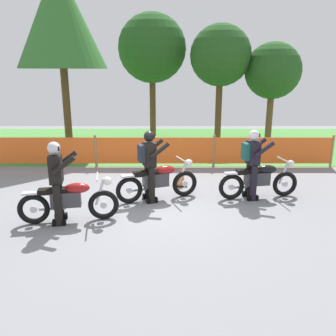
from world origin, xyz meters
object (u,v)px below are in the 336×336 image
rider_lead (150,162)px  rider_third (59,180)px  motorcycle_trailing (260,180)px  motorcycle_lead (159,181)px  rider_trailing (253,161)px  motorcycle_third (70,200)px  traffic_cone (182,176)px

rider_lead → rider_third: bearing=-165.5°
motorcycle_trailing → motorcycle_lead: bearing=173.5°
rider_lead → rider_trailing: (2.45, 0.17, 0.00)m
motorcycle_third → traffic_cone: motorcycle_third is taller
motorcycle_trailing → traffic_cone: motorcycle_trailing is taller
motorcycle_third → rider_trailing: (4.03, 1.37, 0.49)m
rider_lead → traffic_cone: rider_lead is taller
motorcycle_third → traffic_cone: bearing=34.6°
motorcycle_lead → traffic_cone: bearing=40.4°
motorcycle_trailing → rider_lead: bearing=175.0°
motorcycle_trailing → rider_third: 4.69m
motorcycle_lead → traffic_cone: size_ratio=3.70×
rider_third → motorcycle_lead: bearing=23.7°
motorcycle_third → motorcycle_lead: bearing=25.7°
motorcycle_lead → rider_trailing: size_ratio=1.16×
motorcycle_trailing → rider_third: bearing=-171.4°
motorcycle_lead → rider_lead: bearing=-179.5°
motorcycle_lead → rider_trailing: bearing=-18.3°
motorcycle_trailing → rider_trailing: size_ratio=1.19×
rider_third → rider_trailing: bearing=8.4°
motorcycle_lead → rider_third: rider_third is taller
rider_trailing → rider_third: size_ratio=1.00×
motorcycle_third → rider_lead: 2.04m
motorcycle_lead → rider_lead: size_ratio=1.16×
rider_third → motorcycle_trailing: bearing=8.0°
motorcycle_lead → motorcycle_trailing: motorcycle_lead is taller
motorcycle_lead → motorcycle_third: 2.20m
motorcycle_lead → traffic_cone: motorcycle_lead is taller
rider_trailing → traffic_cone: (-1.66, 0.97, -0.69)m
rider_lead → rider_third: (-1.77, -1.24, -0.03)m
traffic_cone → motorcycle_lead: bearing=-119.1°
motorcycle_trailing → rider_lead: rider_lead is taller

